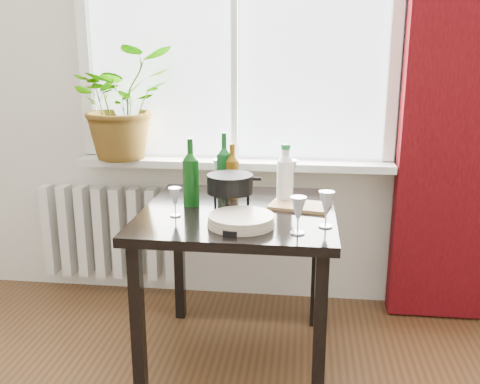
# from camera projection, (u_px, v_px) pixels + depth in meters

# --- Properties ---
(window) EXTENTS (1.72, 0.08, 1.62)m
(window) POSITION_uv_depth(u_px,v_px,m) (235.00, 16.00, 2.80)
(window) COLOR white
(window) RESTS_ON ground
(windowsill) EXTENTS (1.72, 0.20, 0.04)m
(windowsill) POSITION_uv_depth(u_px,v_px,m) (234.00, 163.00, 2.94)
(windowsill) COLOR silver
(windowsill) RESTS_ON ground
(curtain) EXTENTS (0.50, 0.12, 2.56)m
(curtain) POSITION_uv_depth(u_px,v_px,m) (456.00, 77.00, 2.65)
(curtain) COLOR #3D0509
(curtain) RESTS_ON ground
(radiator) EXTENTS (0.80, 0.10, 0.55)m
(radiator) POSITION_uv_depth(u_px,v_px,m) (110.00, 232.00, 3.17)
(radiator) COLOR silver
(radiator) RESTS_ON ground
(table) EXTENTS (0.85, 0.85, 0.74)m
(table) POSITION_uv_depth(u_px,v_px,m) (238.00, 229.00, 2.40)
(table) COLOR black
(table) RESTS_ON ground
(potted_plant) EXTENTS (0.72, 0.71, 0.61)m
(potted_plant) POSITION_uv_depth(u_px,v_px,m) (122.00, 103.00, 2.89)
(potted_plant) COLOR #1B661E
(potted_plant) RESTS_ON windowsill
(wine_bottle_left) EXTENTS (0.07, 0.07, 0.31)m
(wine_bottle_left) POSITION_uv_depth(u_px,v_px,m) (191.00, 172.00, 2.40)
(wine_bottle_left) COLOR #0B3A0D
(wine_bottle_left) RESTS_ON table
(wine_bottle_right) EXTENTS (0.08, 0.08, 0.31)m
(wine_bottle_right) POSITION_uv_depth(u_px,v_px,m) (224.00, 165.00, 2.55)
(wine_bottle_right) COLOR #0D4518
(wine_bottle_right) RESTS_ON table
(bottle_amber) EXTENTS (0.08, 0.08, 0.27)m
(bottle_amber) POSITION_uv_depth(u_px,v_px,m) (232.00, 171.00, 2.53)
(bottle_amber) COLOR brown
(bottle_amber) RESTS_ON table
(cleaning_bottle) EXTENTS (0.09, 0.09, 0.27)m
(cleaning_bottle) POSITION_uv_depth(u_px,v_px,m) (285.00, 173.00, 2.47)
(cleaning_bottle) COLOR white
(cleaning_bottle) RESTS_ON table
(wineglass_front_right) EXTENTS (0.06, 0.06, 0.15)m
(wineglass_front_right) POSITION_uv_depth(u_px,v_px,m) (298.00, 215.00, 2.05)
(wineglass_front_right) COLOR silver
(wineglass_front_right) RESTS_ON table
(wineglass_far_right) EXTENTS (0.09, 0.09, 0.15)m
(wineglass_far_right) POSITION_uv_depth(u_px,v_px,m) (326.00, 209.00, 2.13)
(wineglass_far_right) COLOR #B1B6BF
(wineglass_far_right) RESTS_ON table
(wineglass_back_center) EXTENTS (0.11, 0.11, 0.19)m
(wineglass_back_center) POSITION_uv_depth(u_px,v_px,m) (288.00, 179.00, 2.53)
(wineglass_back_center) COLOR silver
(wineglass_back_center) RESTS_ON table
(wineglass_back_left) EXTENTS (0.09, 0.09, 0.18)m
(wineglass_back_left) POSITION_uv_depth(u_px,v_px,m) (220.00, 176.00, 2.61)
(wineglass_back_left) COLOR silver
(wineglass_back_left) RESTS_ON table
(wineglass_front_left) EXTENTS (0.06, 0.06, 0.13)m
(wineglass_front_left) POSITION_uv_depth(u_px,v_px,m) (175.00, 202.00, 2.27)
(wineglass_front_left) COLOR silver
(wineglass_front_left) RESTS_ON table
(plate_stack) EXTENTS (0.34, 0.34, 0.05)m
(plate_stack) POSITION_uv_depth(u_px,v_px,m) (241.00, 220.00, 2.16)
(plate_stack) COLOR beige
(plate_stack) RESTS_ON table
(fondue_pot) EXTENTS (0.28, 0.26, 0.16)m
(fondue_pot) POSITION_uv_depth(u_px,v_px,m) (230.00, 192.00, 2.36)
(fondue_pot) COLOR black
(fondue_pot) RESTS_ON table
(tv_remote) EXTENTS (0.06, 0.19, 0.02)m
(tv_remote) POSITION_uv_depth(u_px,v_px,m) (234.00, 226.00, 2.12)
(tv_remote) COLOR black
(tv_remote) RESTS_ON table
(cutting_board) EXTENTS (0.29, 0.22, 0.01)m
(cutting_board) POSITION_uv_depth(u_px,v_px,m) (300.00, 206.00, 2.41)
(cutting_board) COLOR #9F7448
(cutting_board) RESTS_ON table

